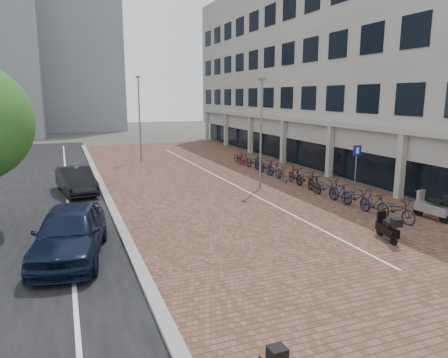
% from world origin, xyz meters
% --- Properties ---
extents(ground, '(140.00, 140.00, 0.00)m').
position_xyz_m(ground, '(0.00, 0.00, 0.00)').
color(ground, '#474442').
rests_on(ground, ground).
extents(plaza_brick, '(14.50, 42.00, 0.04)m').
position_xyz_m(plaza_brick, '(2.00, 12.00, 0.01)').
color(plaza_brick, brown).
rests_on(plaza_brick, ground).
extents(street_asphalt, '(8.00, 50.00, 0.03)m').
position_xyz_m(street_asphalt, '(-9.00, 12.00, 0.01)').
color(street_asphalt, black).
rests_on(street_asphalt, ground).
extents(curb, '(0.35, 42.00, 0.14)m').
position_xyz_m(curb, '(-5.10, 12.00, 0.07)').
color(curb, gray).
rests_on(curb, ground).
extents(lane_line, '(0.12, 44.00, 0.00)m').
position_xyz_m(lane_line, '(-7.00, 12.00, 0.02)').
color(lane_line, white).
rests_on(lane_line, street_asphalt).
extents(parking_line, '(0.10, 30.00, 0.00)m').
position_xyz_m(parking_line, '(2.20, 12.00, 0.04)').
color(parking_line, white).
rests_on(parking_line, plaza_brick).
extents(office_building, '(8.40, 40.00, 15.00)m').
position_xyz_m(office_building, '(12.97, 16.00, 8.44)').
color(office_building, '#A6A6A0').
rests_on(office_building, ground).
extents(car_navy, '(2.89, 5.31, 1.72)m').
position_xyz_m(car_navy, '(-7.01, 1.75, 0.86)').
color(car_navy, black).
rests_on(car_navy, ground).
extents(car_dark, '(2.17, 4.47, 1.41)m').
position_xyz_m(car_dark, '(-6.50, 11.23, 0.71)').
color(car_dark, black).
rests_on(car_dark, ground).
extents(scooter_front, '(0.72, 1.80, 1.21)m').
position_xyz_m(scooter_front, '(7.35, 0.61, 0.60)').
color(scooter_front, '#B6B6BB').
rests_on(scooter_front, ground).
extents(scooter_mid, '(0.83, 1.53, 1.00)m').
position_xyz_m(scooter_mid, '(3.76, -0.70, 0.50)').
color(scooter_mid, black).
rests_on(scooter_mid, ground).
extents(parking_sign, '(0.54, 0.10, 2.60)m').
position_xyz_m(parking_sign, '(7.50, 5.81, 1.76)').
color(parking_sign, slate).
rests_on(parking_sign, ground).
extents(lamp_near, '(0.12, 0.12, 6.05)m').
position_xyz_m(lamp_near, '(3.18, 8.57, 3.03)').
color(lamp_near, slate).
rests_on(lamp_near, ground).
extents(lamp_far, '(0.12, 0.12, 6.59)m').
position_xyz_m(lamp_far, '(-1.28, 20.95, 3.29)').
color(lamp_far, slate).
rests_on(lamp_far, ground).
extents(bike_row, '(1.25, 18.11, 1.05)m').
position_xyz_m(bike_row, '(5.60, 9.05, 0.52)').
color(bike_row, black).
rests_on(bike_row, ground).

